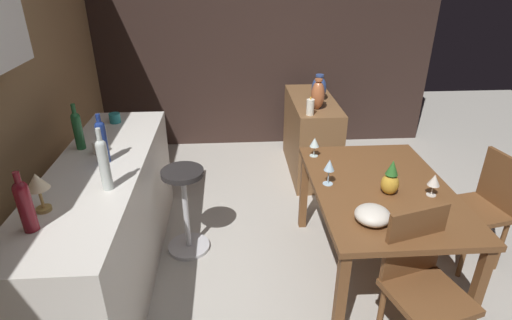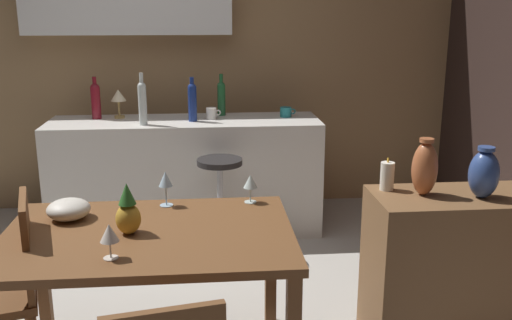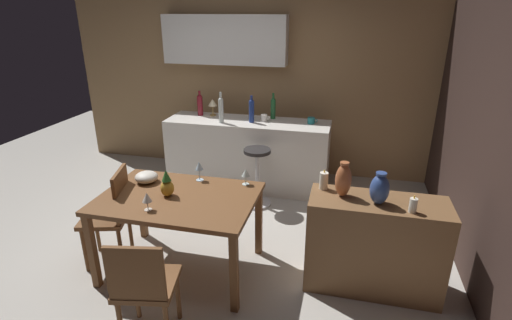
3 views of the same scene
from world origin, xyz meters
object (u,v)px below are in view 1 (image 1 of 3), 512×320
Objects in this scene: chair_by_doorway at (483,205)px; wine_glass_left at (434,181)px; pillar_candle_short at (322,87)px; wine_bottle_green at (78,129)px; sideboard_cabinet at (311,136)px; wine_bottle_cobalt at (102,140)px; bar_stool at (186,208)px; cup_white at (99,147)px; cup_teal at (115,118)px; vase_copper at (318,95)px; wine_glass_center at (315,143)px; fruit_bowl at (373,215)px; pillar_candle_tall at (310,107)px; wine_glass_right at (329,166)px; dining_table at (380,197)px; chair_near_window at (421,282)px; counter_lamp at (37,184)px; wine_bottle_ruby at (25,204)px; pineapple_centerpiece at (391,180)px; wine_bottle_clear at (104,162)px.

chair_by_doorway is 5.74× the size of wine_glass_left.
pillar_candle_short reaches higher than chair_by_doorway.
sideboard_cabinet is at bearing -56.95° from wine_bottle_green.
wine_bottle_cobalt is (-0.23, -0.23, 0.01)m from wine_bottle_green.
cup_white is (-0.04, 0.56, 0.56)m from bar_stool.
cup_white reaches higher than cup_teal.
pillar_candle_short is at bearing -16.33° from vase_copper.
fruit_bowl is at bearing -169.45° from wine_glass_center.
wine_bottle_green is 1.99m from pillar_candle_tall.
wine_glass_right is 1.60× the size of cup_white.
dining_table is 1.45m from bar_stool.
wine_glass_right is at bearing 172.13° from vase_copper.
dining_table is at bearing -95.55° from wine_bottle_cobalt.
dining_table is at bearing -167.20° from pillar_candle_tall.
pillar_candle_tall is at bearing -80.23° from cup_teal.
vase_copper is at bearing 17.10° from wine_glass_left.
pillar_candle_short is (2.02, 0.31, 0.03)m from wine_glass_left.
cup_white reaches higher than dining_table.
sideboard_cabinet is at bearing 4.63° from chair_near_window.
bar_stool is (0.26, 2.22, -0.10)m from chair_by_doorway.
bar_stool is at bearing -85.57° from cup_white.
vase_copper reaches higher than fruit_bowl.
vase_copper is at bearing -75.90° from cup_teal.
wine_glass_left is (-0.50, -1.66, 0.47)m from bar_stool.
sideboard_cabinet is 3.25× the size of wine_bottle_cobalt.
wine_glass_right is 1.83m from cup_teal.
dining_table is 5.89× the size of counter_lamp.
pillar_candle_tall is at bearing -44.45° from wine_bottle_ruby.
pineapple_centerpiece is (-1.75, -0.17, 0.43)m from sideboard_cabinet.
wine_glass_right is at bearing 175.89° from pillar_candle_tall.
wine_bottle_ruby reaches higher than wine_glass_left.
wine_glass_center is at bearing 46.00° from wine_glass_left.
cup_white reaches higher than wine_glass_left.
chair_by_doorway is (0.77, -0.81, -0.02)m from chair_near_window.
bar_stool is 0.96m from wine_bottle_clear.
wine_glass_left is 0.91m from wine_glass_center.
counter_lamp reaches higher than chair_near_window.
pillar_candle_tall is at bearing 159.74° from pillar_candle_short.
dining_table is 0.20m from pineapple_centerpiece.
wine_glass_right is 1.47× the size of cup_teal.
counter_lamp is at bearing 2.37° from wine_bottle_ruby.
pineapple_centerpiece is 0.62× the size of wine_bottle_clear.
wine_bottle_green reaches higher than chair_near_window.
wine_bottle_clear is at bearing 82.03° from fruit_bowl.
wine_glass_right is (-1.60, 0.20, 0.47)m from sideboard_cabinet.
bar_stool is 0.85m from wine_bottle_cobalt.
wine_bottle_green reaches higher than sideboard_cabinet.
dining_table is at bearing -143.71° from wine_glass_center.
wine_glass_right is at bearing 68.27° from pineapple_centerpiece.
wine_bottle_clear is at bearing -168.63° from cup_teal.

